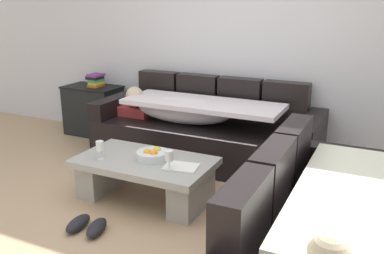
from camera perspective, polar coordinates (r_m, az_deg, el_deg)
ground_plane at (r=3.34m, az=-6.34°, el=-14.19°), size 14.00×14.00×0.00m
back_wall at (r=4.82m, az=6.98°, el=12.46°), size 9.00×0.10×2.70m
couch_along_wall at (r=4.63m, az=1.40°, el=-0.52°), size 2.44×0.92×0.88m
couch_near_window at (r=2.70m, az=17.95°, el=-14.81°), size 0.92×2.04×0.88m
coffee_table at (r=3.76m, az=-6.41°, el=-6.37°), size 1.20×0.68×0.38m
fruit_bowl at (r=3.68m, az=-5.37°, el=-3.77°), size 0.28×0.28×0.10m
wine_glass_near_left at (r=3.73m, az=-12.39°, el=-2.62°), size 0.07×0.07×0.17m
wine_glass_near_right at (r=3.42m, az=-3.09°, el=-4.03°), size 0.07×0.07×0.17m
open_magazine at (r=3.51m, az=-1.49°, el=-5.40°), size 0.31×0.25×0.01m
side_cabinet at (r=5.67m, az=-13.21°, el=2.23°), size 0.72×0.44×0.64m
book_stack_on_cabinet at (r=5.54m, az=-12.92°, el=6.22°), size 0.19×0.21×0.17m
pair_of_shoes at (r=3.43m, az=-14.02°, el=-12.83°), size 0.33×0.30×0.09m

